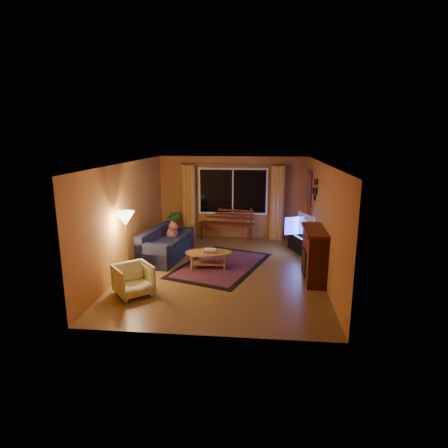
# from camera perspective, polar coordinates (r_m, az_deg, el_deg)

# --- Properties ---
(floor) EXTENTS (4.50, 6.00, 0.02)m
(floor) POSITION_cam_1_polar(r_m,az_deg,el_deg) (8.92, -0.20, -7.09)
(floor) COLOR brown
(floor) RESTS_ON ground
(ceiling) EXTENTS (4.50, 6.00, 0.02)m
(ceiling) POSITION_cam_1_polar(r_m,az_deg,el_deg) (8.38, -0.21, 9.28)
(ceiling) COLOR white
(ceiling) RESTS_ON ground
(wall_back) EXTENTS (4.50, 0.02, 2.50)m
(wall_back) POSITION_cam_1_polar(r_m,az_deg,el_deg) (11.51, 1.37, 4.05)
(wall_back) COLOR #BB7335
(wall_back) RESTS_ON ground
(wall_left) EXTENTS (0.02, 6.00, 2.50)m
(wall_left) POSITION_cam_1_polar(r_m,az_deg,el_deg) (9.08, -14.54, 1.13)
(wall_left) COLOR #BB7335
(wall_left) RESTS_ON ground
(wall_right) EXTENTS (0.02, 6.00, 2.50)m
(wall_right) POSITION_cam_1_polar(r_m,az_deg,el_deg) (8.63, 14.89, 0.49)
(wall_right) COLOR #BB7335
(wall_right) RESTS_ON ground
(window) EXTENTS (2.00, 0.02, 1.30)m
(window) POSITION_cam_1_polar(r_m,az_deg,el_deg) (11.41, 1.35, 4.99)
(window) COLOR black
(window) RESTS_ON wall_back
(curtain_rod) EXTENTS (3.20, 0.03, 0.03)m
(curtain_rod) POSITION_cam_1_polar(r_m,az_deg,el_deg) (11.28, 1.35, 8.98)
(curtain_rod) COLOR #BF8C3F
(curtain_rod) RESTS_ON wall_back
(curtain_left) EXTENTS (0.36, 0.36, 2.24)m
(curtain_left) POSITION_cam_1_polar(r_m,az_deg,el_deg) (11.58, -5.37, 3.41)
(curtain_left) COLOR gold
(curtain_left) RESTS_ON ground
(curtain_right) EXTENTS (0.36, 0.36, 2.24)m
(curtain_right) POSITION_cam_1_polar(r_m,az_deg,el_deg) (11.38, 8.12, 3.15)
(curtain_right) COLOR gold
(curtain_right) RESTS_ON ground
(bench) EXTENTS (1.69, 0.75, 0.49)m
(bench) POSITION_cam_1_polar(r_m,az_deg,el_deg) (11.44, 0.33, -1.15)
(bench) COLOR #501B0D
(bench) RESTS_ON ground
(potted_plant) EXTENTS (0.60, 0.60, 0.82)m
(potted_plant) POSITION_cam_1_polar(r_m,az_deg,el_deg) (11.53, -7.73, -0.31)
(potted_plant) COLOR #235B1E
(potted_plant) RESTS_ON ground
(sofa) EXTENTS (1.10, 2.02, 0.78)m
(sofa) POSITION_cam_1_polar(r_m,az_deg,el_deg) (9.77, -8.75, -2.97)
(sofa) COLOR #1A1D33
(sofa) RESTS_ON ground
(dog) EXTENTS (0.40, 0.52, 0.52)m
(dog) POSITION_cam_1_polar(r_m,az_deg,el_deg) (10.09, -7.92, -0.91)
(dog) COLOR #9B5143
(dog) RESTS_ON sofa
(armchair) EXTENTS (0.92, 0.92, 0.69)m
(armchair) POSITION_cam_1_polar(r_m,az_deg,el_deg) (7.69, -13.66, -8.06)
(armchair) COLOR beige
(armchair) RESTS_ON ground
(floor_lamp) EXTENTS (0.33, 0.33, 1.53)m
(floor_lamp) POSITION_cam_1_polar(r_m,az_deg,el_deg) (8.37, -14.56, -3.30)
(floor_lamp) COLOR #BF8C3F
(floor_lamp) RESTS_ON ground
(rug) EXTENTS (2.52, 3.14, 0.02)m
(rug) POSITION_cam_1_polar(r_m,az_deg,el_deg) (9.21, -0.46, -6.29)
(rug) COLOR maroon
(rug) RESTS_ON ground
(coffee_table) EXTENTS (1.20, 1.20, 0.41)m
(coffee_table) POSITION_cam_1_polar(r_m,az_deg,el_deg) (8.99, -2.37, -5.49)
(coffee_table) COLOR #AF7E36
(coffee_table) RESTS_ON ground
(tv_console) EXTENTS (0.72, 1.15, 0.45)m
(tv_console) POSITION_cam_1_polar(r_m,az_deg,el_deg) (10.39, 11.80, -3.03)
(tv_console) COLOR black
(tv_console) RESTS_ON ground
(television) EXTENTS (0.47, 1.02, 0.59)m
(television) POSITION_cam_1_polar(r_m,az_deg,el_deg) (10.26, 11.94, -0.22)
(television) COLOR black
(television) RESTS_ON tv_console
(fireplace) EXTENTS (0.40, 1.20, 1.10)m
(fireplace) POSITION_cam_1_polar(r_m,az_deg,el_deg) (8.40, 13.61, -4.74)
(fireplace) COLOR maroon
(fireplace) RESTS_ON ground
(mirror_cluster) EXTENTS (0.06, 0.60, 0.56)m
(mirror_cluster) POSITION_cam_1_polar(r_m,az_deg,el_deg) (9.79, 13.64, 5.31)
(mirror_cluster) COLOR black
(mirror_cluster) RESTS_ON wall_right
(painting) EXTENTS (0.04, 0.76, 0.96)m
(painting) POSITION_cam_1_polar(r_m,az_deg,el_deg) (10.95, 12.86, 5.37)
(painting) COLOR #D54628
(painting) RESTS_ON wall_right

